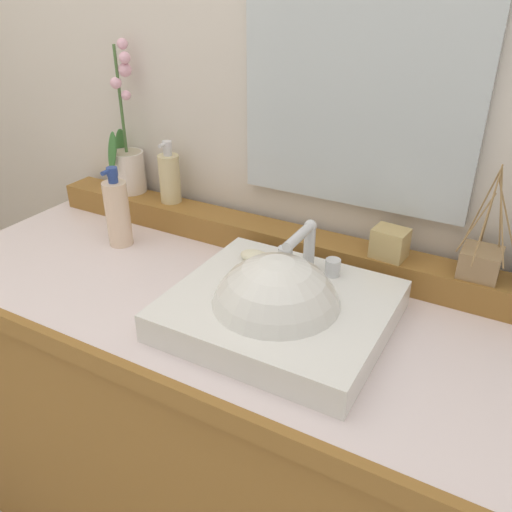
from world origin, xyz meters
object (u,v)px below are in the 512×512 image
object	(u,v)px
soap_dispenser	(170,177)
sink_basin	(277,315)
soap_bar	(255,256)
potted_plant	(127,158)
reed_diffuser	(481,261)
lotion_bottle	(118,212)
trinket_box	(390,243)

from	to	relation	value
soap_dispenser	sink_basin	bearing A→B (deg)	-31.27
soap_bar	potted_plant	distance (m)	0.54
sink_basin	reed_diffuser	xyz separation A→B (m)	(0.32, 0.28, 0.07)
soap_bar	soap_dispenser	size ratio (longest dim) A/B	0.42
lotion_bottle	potted_plant	bearing A→B (deg)	121.85
reed_diffuser	soap_dispenser	bearing A→B (deg)	179.33
reed_diffuser	potted_plant	bearing A→B (deg)	179.10
potted_plant	lotion_bottle	xyz separation A→B (m)	(0.11, -0.17, -0.07)
soap_bar	lotion_bottle	bearing A→B (deg)	178.70
trinket_box	sink_basin	bearing A→B (deg)	-111.36
potted_plant	trinket_box	size ratio (longest dim) A/B	5.60
trinket_box	soap_bar	bearing A→B (deg)	-143.08
soap_bar	soap_dispenser	bearing A→B (deg)	154.25
sink_basin	lotion_bottle	world-z (taller)	lotion_bottle
trinket_box	lotion_bottle	world-z (taller)	lotion_bottle
trinket_box	lotion_bottle	bearing A→B (deg)	-161.83
potted_plant	reed_diffuser	world-z (taller)	potted_plant
trinket_box	soap_dispenser	bearing A→B (deg)	-176.19
lotion_bottle	soap_bar	bearing A→B (deg)	-1.30
lotion_bottle	reed_diffuser	bearing A→B (deg)	10.48
reed_diffuser	lotion_bottle	distance (m)	0.85
soap_bar	reed_diffuser	distance (m)	0.47
potted_plant	lotion_bottle	distance (m)	0.21
sink_basin	trinket_box	world-z (taller)	sink_basin
soap_dispenser	reed_diffuser	size ratio (longest dim) A/B	0.70
lotion_bottle	sink_basin	bearing A→B (deg)	-13.46
soap_dispenser	lotion_bottle	bearing A→B (deg)	-104.34
reed_diffuser	trinket_box	world-z (taller)	reed_diffuser
potted_plant	reed_diffuser	bearing A→B (deg)	-0.90
reed_diffuser	lotion_bottle	bearing A→B (deg)	-169.52
soap_dispenser	reed_diffuser	xyz separation A→B (m)	(0.79, -0.01, -0.04)
sink_basin	trinket_box	distance (m)	0.31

